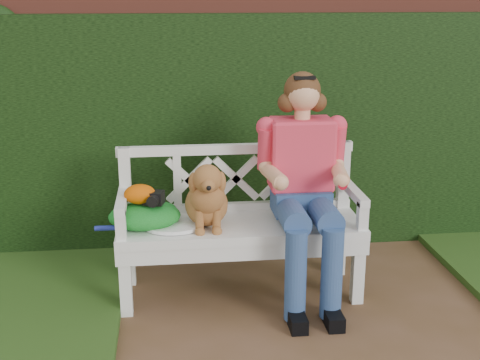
{
  "coord_description": "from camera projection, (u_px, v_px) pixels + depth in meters",
  "views": [
    {
      "loc": [
        -0.79,
        -2.82,
        1.86
      ],
      "look_at": [
        -0.36,
        0.87,
        0.75
      ],
      "focal_mm": 48.0,
      "sensor_mm": 36.0,
      "label": 1
    }
  ],
  "objects": [
    {
      "name": "brick_wall",
      "position": [
        273.0,
        95.0,
        4.79
      ],
      "size": [
        10.0,
        0.3,
        2.2
      ],
      "primitive_type": "cube",
      "color": "brown",
      "rests_on": "ground"
    },
    {
      "name": "camera_item",
      "position": [
        153.0,
        198.0,
        3.82
      ],
      "size": [
        0.14,
        0.12,
        0.08
      ],
      "primitive_type": "cube",
      "rotation": [
        0.0,
        0.0,
        -0.27
      ],
      "color": "black",
      "rests_on": "green_bag"
    },
    {
      "name": "seated_woman",
      "position": [
        302.0,
        190.0,
        3.92
      ],
      "size": [
        0.83,
        0.93,
        1.36
      ],
      "primitive_type": null,
      "rotation": [
        0.0,
        0.0,
        0.41
      ],
      "color": "#CF486C",
      "rests_on": "ground"
    },
    {
      "name": "green_bag",
      "position": [
        145.0,
        215.0,
        3.85
      ],
      "size": [
        0.46,
        0.37,
        0.15
      ],
      "primitive_type": null,
      "rotation": [
        0.0,
        0.0,
        0.09
      ],
      "color": "green",
      "rests_on": "garden_bench"
    },
    {
      "name": "dog",
      "position": [
        207.0,
        193.0,
        3.82
      ],
      "size": [
        0.32,
        0.41,
        0.42
      ],
      "primitive_type": null,
      "rotation": [
        0.0,
        0.0,
        0.11
      ],
      "color": "#A97725",
      "rests_on": "garden_bench"
    },
    {
      "name": "ivy_hedge",
      "position": [
        277.0,
        134.0,
        4.66
      ],
      "size": [
        10.0,
        0.18,
        1.7
      ],
      "primitive_type": "cube",
      "color": "#224415",
      "rests_on": "ground"
    },
    {
      "name": "baseball_glove",
      "position": [
        140.0,
        194.0,
        3.82
      ],
      "size": [
        0.21,
        0.16,
        0.12
      ],
      "primitive_type": "ellipsoid",
      "rotation": [
        0.0,
        0.0,
        -0.13
      ],
      "color": "#CA5003",
      "rests_on": "green_bag"
    },
    {
      "name": "garden_bench",
      "position": [
        240.0,
        258.0,
        4.02
      ],
      "size": [
        1.64,
        0.79,
        0.48
      ],
      "primitive_type": null,
      "rotation": [
        0.0,
        0.0,
        0.12
      ],
      "color": "white",
      "rests_on": "ground"
    },
    {
      "name": "tennis_racket",
      "position": [
        169.0,
        225.0,
        3.85
      ],
      "size": [
        0.73,
        0.47,
        0.03
      ],
      "primitive_type": null,
      "rotation": [
        0.0,
        0.0,
        -0.3
      ],
      "color": "silver",
      "rests_on": "garden_bench"
    }
  ]
}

